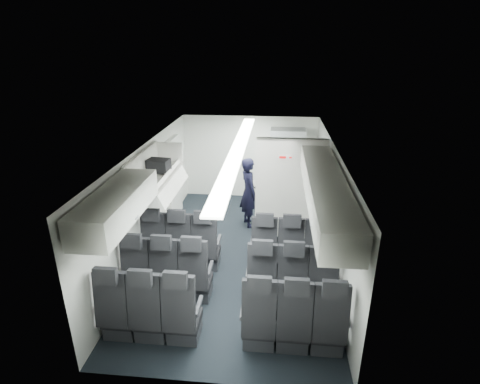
% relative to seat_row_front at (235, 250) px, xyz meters
% --- Properties ---
extents(cabin_shell, '(3.41, 6.01, 2.16)m').
position_rel_seat_row_front_xyz_m(cabin_shell, '(0.00, 0.53, 0.72)').
color(cabin_shell, black).
rests_on(cabin_shell, ground).
extents(seat_row_front, '(3.33, 0.56, 1.24)m').
position_rel_seat_row_front_xyz_m(seat_row_front, '(0.00, 0.00, 0.00)').
color(seat_row_front, black).
rests_on(seat_row_front, cabin_shell).
extents(seat_row_mid, '(3.33, 0.56, 1.24)m').
position_rel_seat_row_front_xyz_m(seat_row_mid, '(0.00, -0.90, 0.00)').
color(seat_row_mid, black).
rests_on(seat_row_mid, cabin_shell).
extents(seat_row_rear, '(3.33, 0.56, 1.24)m').
position_rel_seat_row_front_xyz_m(seat_row_rear, '(0.00, -1.80, 0.00)').
color(seat_row_rear, black).
rests_on(seat_row_rear, cabin_shell).
extents(overhead_bin_left_rear, '(0.53, 1.80, 0.40)m').
position_rel_seat_row_front_xyz_m(overhead_bin_left_rear, '(-1.40, -1.47, 1.46)').
color(overhead_bin_left_rear, white).
rests_on(overhead_bin_left_rear, cabin_shell).
extents(overhead_bin_left_front_open, '(0.64, 1.70, 0.72)m').
position_rel_seat_row_front_xyz_m(overhead_bin_left_front_open, '(-1.44, 0.28, 1.33)').
color(overhead_bin_left_front_open, '#9E9E93').
rests_on(overhead_bin_left_front_open, cabin_shell).
extents(overhead_bin_right_rear, '(0.53, 1.80, 0.40)m').
position_rel_seat_row_front_xyz_m(overhead_bin_right_rear, '(1.40, -1.47, 1.46)').
color(overhead_bin_right_rear, white).
rests_on(overhead_bin_right_rear, cabin_shell).
extents(overhead_bin_right_front, '(0.53, 1.70, 0.40)m').
position_rel_seat_row_front_xyz_m(overhead_bin_right_front, '(1.40, 0.28, 1.46)').
color(overhead_bin_right_front, white).
rests_on(overhead_bin_right_front, cabin_shell).
extents(bulkhead_partition, '(1.40, 0.15, 2.13)m').
position_rel_seat_row_front_xyz_m(bulkhead_partition, '(0.98, 1.33, 0.67)').
color(bulkhead_partition, silver).
rests_on(bulkhead_partition, cabin_shell).
extents(galley_unit, '(0.85, 0.52, 1.90)m').
position_rel_seat_row_front_xyz_m(galley_unit, '(0.95, 3.25, 0.55)').
color(galley_unit, '#939399').
rests_on(galley_unit, cabin_shell).
extents(boarding_door, '(0.12, 1.27, 1.86)m').
position_rel_seat_row_front_xyz_m(boarding_door, '(-1.64, 2.09, 0.55)').
color(boarding_door, silver).
rests_on(boarding_door, cabin_shell).
extents(flight_attendant, '(0.58, 0.68, 1.57)m').
position_rel_seat_row_front_xyz_m(flight_attendant, '(0.10, 1.84, 0.38)').
color(flight_attendant, black).
rests_on(flight_attendant, ground).
extents(carry_on_bag, '(0.41, 0.31, 0.23)m').
position_rel_seat_row_front_xyz_m(carry_on_bag, '(-1.41, 0.42, 1.41)').
color(carry_on_bag, black).
rests_on(carry_on_bag, overhead_bin_left_front_open).
extents(papers, '(0.19, 0.10, 0.14)m').
position_rel_seat_row_front_xyz_m(papers, '(0.29, 1.79, 0.64)').
color(papers, white).
rests_on(papers, flight_attendant).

